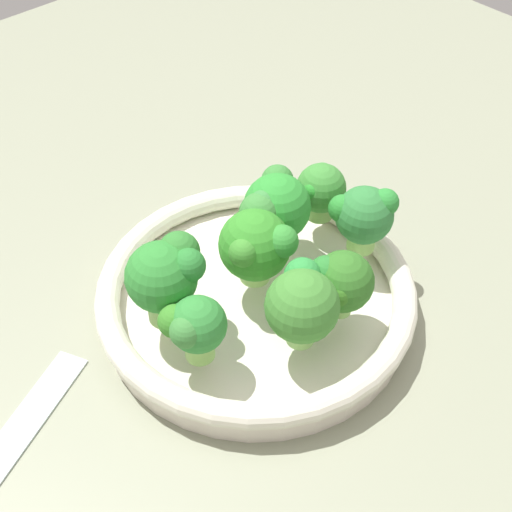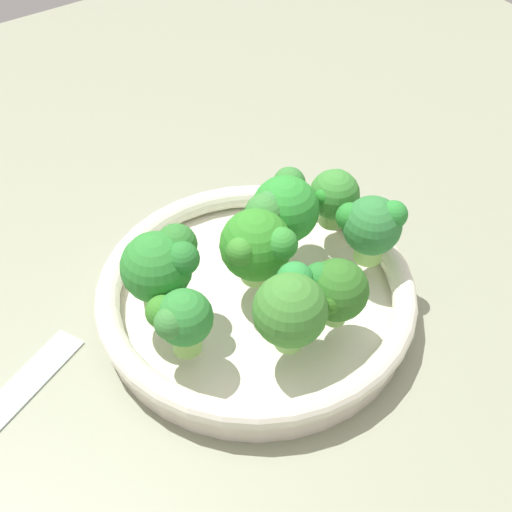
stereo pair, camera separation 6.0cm
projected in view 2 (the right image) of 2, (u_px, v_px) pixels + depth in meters
The scene contains 10 objects.
ground_plane at pixel (250, 341), 63.82cm from camera, with size 130.00×130.00×2.50cm, color gray.
bowl at pixel (256, 297), 63.20cm from camera, with size 26.93×26.93×3.79cm.
broccoli_floret_0 at pixel (180, 319), 54.51cm from camera, with size 4.65×4.67×5.66cm.
broccoli_floret_1 at pixel (334, 290), 56.59cm from camera, with size 4.88×4.88×5.80cm.
broccoli_floret_2 at pixel (290, 306), 54.82cm from camera, with size 5.88×5.96×6.66cm.
broccoli_floret_3 at pixel (162, 265), 56.92cm from camera, with size 5.61×6.44×7.31cm.
broccoli_floret_4 at pixel (282, 208), 62.37cm from camera, with size 5.95×6.96×6.78cm.
broccoli_floret_5 at pixel (257, 246), 59.64cm from camera, with size 5.91×5.91×6.63cm.
broccoli_floret_6 at pixel (334, 195), 65.29cm from camera, with size 4.46×4.46×5.37cm.
broccoli_floret_7 at pixel (372, 226), 61.47cm from camera, with size 4.98×4.98×6.17cm.
Camera 2 is at (33.77, -22.62, 48.50)cm, focal length 52.43 mm.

